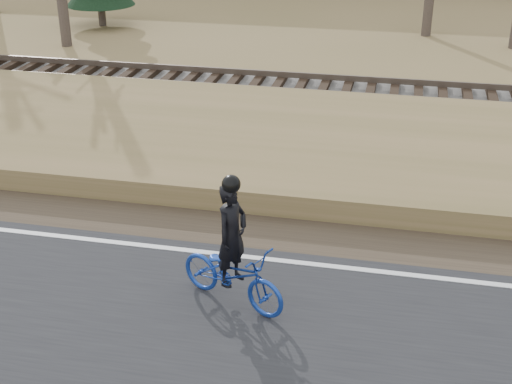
# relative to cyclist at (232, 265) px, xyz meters

# --- Properties ---
(embankment) EXTENTS (120.00, 5.00, 0.44)m
(embankment) POSITION_rel_cyclist_xyz_m (-5.28, 5.29, -0.47)
(embankment) COLOR olive
(embankment) RESTS_ON ground
(ballast) EXTENTS (120.00, 3.00, 0.45)m
(ballast) POSITION_rel_cyclist_xyz_m (-5.28, 9.09, -0.47)
(ballast) COLOR slate
(ballast) RESTS_ON ground
(railroad) EXTENTS (120.00, 2.40, 0.29)m
(railroad) POSITION_rel_cyclist_xyz_m (-5.28, 9.09, -0.16)
(railroad) COLOR black
(railroad) RESTS_ON ballast
(cyclist) EXTENTS (1.88, 1.29, 2.02)m
(cyclist) POSITION_rel_cyclist_xyz_m (0.00, 0.00, 0.00)
(cyclist) COLOR navy
(cyclist) RESTS_ON road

